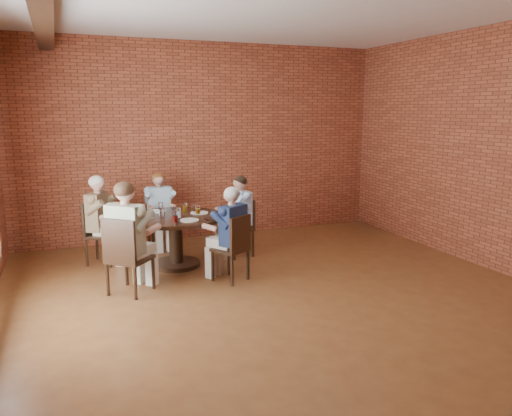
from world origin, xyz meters
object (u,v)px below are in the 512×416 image
object	(u,v)px
dining_table	(176,231)
chair_b	(159,218)
diner_b	(160,211)
diner_d	(129,238)
chair_d	(125,254)
diner_e	(230,234)
chair_e	(235,246)
chair_c	(97,230)
smartphone	(209,219)
chair_a	(243,225)
diner_c	(102,220)
diner_a	(238,217)

from	to	relation	value
dining_table	chair_b	xyz separation A→B (m)	(-0.02, 1.14, -0.04)
diner_b	diner_d	xyz separation A→B (m)	(-0.74, -1.92, 0.08)
chair_d	diner_e	world-z (taller)	diner_e
chair_d	chair_e	size ratio (longest dim) A/B	1.08
chair_c	chair_e	distance (m)	2.22
smartphone	diner_e	bearing A→B (deg)	-76.86
chair_a	diner_c	bearing A→B (deg)	-108.61
chair_b	diner_c	xyz separation A→B (m)	(-0.95, -0.61, 0.17)
diner_c	chair_d	xyz separation A→B (m)	(0.15, -1.45, -0.13)
diner_a	diner_d	size ratio (longest dim) A/B	0.90
chair_d	chair_c	bearing A→B (deg)	-39.65
chair_b	smartphone	bearing A→B (deg)	-76.45
diner_b	diner_d	world-z (taller)	diner_d
diner_c	smartphone	xyz separation A→B (m)	(1.36, -0.94, 0.10)
chair_a	chair_e	xyz separation A→B (m)	(-0.52, -1.12, 0.00)
chair_e	chair_a	bearing A→B (deg)	-146.09
chair_a	diner_b	bearing A→B (deg)	-137.47
smartphone	chair_d	bearing A→B (deg)	-161.46
diner_b	chair_e	distance (m)	2.10
chair_a	smartphone	size ratio (longest dim) A/B	5.72
diner_b	chair_c	size ratio (longest dim) A/B	1.34
diner_b	chair_d	distance (m)	2.15
smartphone	dining_table	bearing A→B (deg)	128.57
chair_d	diner_e	distance (m)	1.37
chair_d	smartphone	size ratio (longest dim) A/B	6.24
chair_a	diner_e	size ratio (longest dim) A/B	0.71
chair_b	diner_c	bearing A→B (deg)	-148.73
chair_d	smartphone	bearing A→B (deg)	-115.04
diner_a	smartphone	xyz separation A→B (m)	(-0.64, -0.57, 0.13)
diner_d	smartphone	distance (m)	1.23
chair_c	smartphone	bearing A→B (deg)	-95.87
diner_c	chair_b	bearing A→B (deg)	-29.20
chair_b	chair_d	world-z (taller)	chair_d
chair_b	chair_e	xyz separation A→B (m)	(0.60, -2.08, 0.01)
chair_e	diner_d	bearing A→B (deg)	-35.24
diner_d	diner_a	bearing A→B (deg)	-108.61
diner_b	diner_c	xyz separation A→B (m)	(-0.96, -0.53, 0.03)
chair_b	diner_b	distance (m)	0.15
diner_a	smartphone	size ratio (longest dim) A/B	8.03
chair_c	chair_b	bearing A→B (deg)	-32.71
chair_a	diner_d	world-z (taller)	diner_d
dining_table	chair_a	world-z (taller)	chair_a
diner_b	chair_c	distance (m)	1.15
diner_a	chair_b	size ratio (longest dim) A/B	1.42
diner_c	diner_e	world-z (taller)	diner_c
diner_a	smartphone	world-z (taller)	diner_a
diner_a	diner_b	size ratio (longest dim) A/B	1.01
diner_e	diner_d	bearing A→B (deg)	-32.49
dining_table	diner_d	world-z (taller)	diner_d
diner_e	chair_a	bearing A→B (deg)	-149.13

